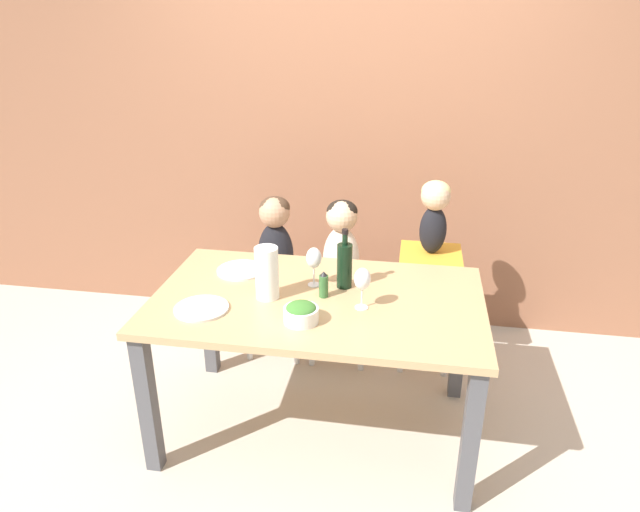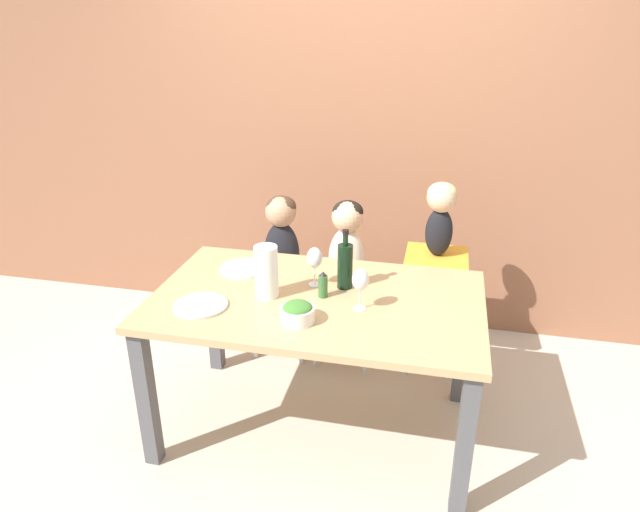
{
  "view_description": "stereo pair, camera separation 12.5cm",
  "coord_description": "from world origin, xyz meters",
  "px_view_note": "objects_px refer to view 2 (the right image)",
  "views": [
    {
      "loc": [
        0.41,
        -2.32,
        2.0
      ],
      "look_at": [
        0.0,
        0.07,
        0.94
      ],
      "focal_mm": 32.0,
      "sensor_mm": 36.0,
      "label": 1
    },
    {
      "loc": [
        0.53,
        -2.29,
        2.0
      ],
      "look_at": [
        0.0,
        0.07,
        0.94
      ],
      "focal_mm": 32.0,
      "sensor_mm": 36.0,
      "label": 2
    }
  ],
  "objects_px": {
    "wine_glass_far": "(315,258)",
    "person_child_center": "(347,241)",
    "person_baby_right": "(441,211)",
    "chair_far_left": "(283,294)",
    "salad_bowl_large": "(298,312)",
    "chair_far_center": "(346,300)",
    "person_child_left": "(282,236)",
    "dinner_plate_front_left": "(201,305)",
    "wine_bottle": "(345,265)",
    "chair_right_highchair": "(434,281)",
    "paper_towel_roll": "(266,272)",
    "wine_glass_near": "(360,281)",
    "dinner_plate_back_left": "(244,268)"
  },
  "relations": [
    {
      "from": "wine_glass_far",
      "to": "person_child_center",
      "type": "bearing_deg",
      "value": 84.37
    },
    {
      "from": "person_child_center",
      "to": "person_baby_right",
      "type": "height_order",
      "value": "person_baby_right"
    },
    {
      "from": "person_child_center",
      "to": "person_baby_right",
      "type": "relative_size",
      "value": 1.32
    },
    {
      "from": "chair_far_left",
      "to": "salad_bowl_large",
      "type": "bearing_deg",
      "value": -69.76
    },
    {
      "from": "chair_far_center",
      "to": "wine_glass_far",
      "type": "relative_size",
      "value": 2.31
    },
    {
      "from": "person_child_left",
      "to": "person_child_center",
      "type": "xyz_separation_m",
      "value": [
        0.39,
        0.0,
        0.0
      ]
    },
    {
      "from": "dinner_plate_front_left",
      "to": "wine_bottle",
      "type": "bearing_deg",
      "value": 29.19
    },
    {
      "from": "salad_bowl_large",
      "to": "dinner_plate_front_left",
      "type": "xyz_separation_m",
      "value": [
        -0.46,
        0.03,
        -0.04
      ]
    },
    {
      "from": "wine_glass_far",
      "to": "dinner_plate_front_left",
      "type": "bearing_deg",
      "value": -144.18
    },
    {
      "from": "chair_far_center",
      "to": "chair_right_highchair",
      "type": "bearing_deg",
      "value": -0.0
    },
    {
      "from": "paper_towel_roll",
      "to": "wine_glass_near",
      "type": "bearing_deg",
      "value": -3.92
    },
    {
      "from": "wine_bottle",
      "to": "salad_bowl_large",
      "type": "height_order",
      "value": "wine_bottle"
    },
    {
      "from": "wine_bottle",
      "to": "salad_bowl_large",
      "type": "relative_size",
      "value": 1.96
    },
    {
      "from": "wine_bottle",
      "to": "salad_bowl_large",
      "type": "distance_m",
      "value": 0.4
    },
    {
      "from": "person_baby_right",
      "to": "wine_bottle",
      "type": "xyz_separation_m",
      "value": [
        -0.42,
        -0.57,
        -0.11
      ]
    },
    {
      "from": "person_child_left",
      "to": "person_child_center",
      "type": "height_order",
      "value": "same"
    },
    {
      "from": "dinner_plate_front_left",
      "to": "wine_glass_near",
      "type": "bearing_deg",
      "value": 11.04
    },
    {
      "from": "wine_glass_far",
      "to": "chair_right_highchair",
      "type": "bearing_deg",
      "value": 45.29
    },
    {
      "from": "chair_far_center",
      "to": "person_child_center",
      "type": "height_order",
      "value": "person_child_center"
    },
    {
      "from": "chair_far_left",
      "to": "wine_glass_far",
      "type": "xyz_separation_m",
      "value": [
        0.33,
        -0.57,
        0.52
      ]
    },
    {
      "from": "chair_far_center",
      "to": "wine_glass_far",
      "type": "height_order",
      "value": "wine_glass_far"
    },
    {
      "from": "chair_far_center",
      "to": "dinner_plate_front_left",
      "type": "height_order",
      "value": "dinner_plate_front_left"
    },
    {
      "from": "chair_far_center",
      "to": "person_child_left",
      "type": "distance_m",
      "value": 0.55
    },
    {
      "from": "chair_far_left",
      "to": "dinner_plate_front_left",
      "type": "height_order",
      "value": "dinner_plate_front_left"
    },
    {
      "from": "person_baby_right",
      "to": "salad_bowl_large",
      "type": "distance_m",
      "value": 1.1
    },
    {
      "from": "chair_right_highchair",
      "to": "paper_towel_roll",
      "type": "relative_size",
      "value": 2.91
    },
    {
      "from": "wine_bottle",
      "to": "dinner_plate_front_left",
      "type": "distance_m",
      "value": 0.7
    },
    {
      "from": "chair_right_highchair",
      "to": "salad_bowl_large",
      "type": "bearing_deg",
      "value": -121.07
    },
    {
      "from": "person_baby_right",
      "to": "paper_towel_roll",
      "type": "xyz_separation_m",
      "value": [
        -0.76,
        -0.73,
        -0.11
      ]
    },
    {
      "from": "chair_far_center",
      "to": "chair_right_highchair",
      "type": "distance_m",
      "value": 0.54
    },
    {
      "from": "dinner_plate_back_left",
      "to": "chair_right_highchair",
      "type": "bearing_deg",
      "value": 26.52
    },
    {
      "from": "chair_far_left",
      "to": "wine_glass_near",
      "type": "height_order",
      "value": "wine_glass_near"
    },
    {
      "from": "dinner_plate_front_left",
      "to": "chair_far_left",
      "type": "bearing_deg",
      "value": 82.52
    },
    {
      "from": "person_baby_right",
      "to": "dinner_plate_front_left",
      "type": "bearing_deg",
      "value": -138.51
    },
    {
      "from": "person_child_left",
      "to": "wine_glass_near",
      "type": "bearing_deg",
      "value": -52.55
    },
    {
      "from": "person_child_left",
      "to": "paper_towel_roll",
      "type": "xyz_separation_m",
      "value": [
        0.14,
        -0.73,
        0.12
      ]
    },
    {
      "from": "wine_bottle",
      "to": "wine_glass_far",
      "type": "distance_m",
      "value": 0.15
    },
    {
      "from": "chair_far_left",
      "to": "chair_far_center",
      "type": "height_order",
      "value": "same"
    },
    {
      "from": "person_baby_right",
      "to": "dinner_plate_front_left",
      "type": "distance_m",
      "value": 1.38
    },
    {
      "from": "wine_glass_far",
      "to": "wine_glass_near",
      "type": "bearing_deg",
      "value": -37.01
    },
    {
      "from": "paper_towel_roll",
      "to": "wine_glass_near",
      "type": "relative_size",
      "value": 1.27
    },
    {
      "from": "person_baby_right",
      "to": "wine_glass_near",
      "type": "bearing_deg",
      "value": -112.48
    },
    {
      "from": "wine_glass_near",
      "to": "dinner_plate_front_left",
      "type": "distance_m",
      "value": 0.73
    },
    {
      "from": "wine_glass_far",
      "to": "salad_bowl_large",
      "type": "xyz_separation_m",
      "value": [
        0.01,
        -0.36,
        -0.1
      ]
    },
    {
      "from": "person_child_left",
      "to": "salad_bowl_large",
      "type": "height_order",
      "value": "person_child_left"
    },
    {
      "from": "wine_bottle",
      "to": "dinner_plate_back_left",
      "type": "bearing_deg",
      "value": 171.24
    },
    {
      "from": "person_child_left",
      "to": "person_baby_right",
      "type": "bearing_deg",
      "value": 0.03
    },
    {
      "from": "salad_bowl_large",
      "to": "dinner_plate_back_left",
      "type": "height_order",
      "value": "salad_bowl_large"
    },
    {
      "from": "chair_far_center",
      "to": "chair_right_highchair",
      "type": "relative_size",
      "value": 0.62
    },
    {
      "from": "wine_glass_far",
      "to": "dinner_plate_front_left",
      "type": "height_order",
      "value": "wine_glass_far"
    }
  ]
}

